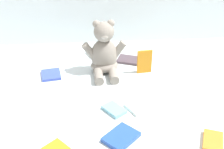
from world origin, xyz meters
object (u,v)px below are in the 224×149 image
at_px(book_case_3, 51,75).
at_px(book_case_6, 213,142).
at_px(book_case_0, 144,62).
at_px(teddy_bear, 104,54).
at_px(book_case_4, 96,53).
at_px(book_case_8, 121,137).
at_px(book_case_5, 140,106).
at_px(book_case_1, 114,110).
at_px(book_case_7, 129,60).

xyz_separation_m(book_case_3, book_case_6, (0.66, -0.54, 0.00)).
relative_size(book_case_0, book_case_3, 1.17).
relative_size(teddy_bear, book_case_4, 3.10).
distance_m(teddy_bear, book_case_8, 0.53).
distance_m(book_case_0, book_case_6, 0.57).
distance_m(book_case_5, book_case_8, 0.22).
bearing_deg(book_case_1, teddy_bear, -122.33).
relative_size(teddy_bear, book_case_0, 2.22).
bearing_deg(book_case_5, book_case_1, 70.77).
relative_size(book_case_0, book_case_1, 1.28).
height_order(book_case_0, book_case_7, book_case_0).
bearing_deg(book_case_3, book_case_1, -55.90).
height_order(book_case_0, book_case_5, book_case_0).
bearing_deg(book_case_3, teddy_bear, -3.90).
bearing_deg(book_case_6, teddy_bear, -34.72).
relative_size(book_case_0, book_case_6, 1.14).
height_order(teddy_bear, book_case_7, teddy_bear).
relative_size(book_case_3, book_case_7, 0.90).
bearing_deg(book_case_8, book_case_3, -12.01).
relative_size(book_case_0, book_case_8, 0.99).
bearing_deg(teddy_bear, book_case_0, -9.62).
height_order(book_case_4, book_case_8, same).
bearing_deg(book_case_0, book_case_6, -78.97).
bearing_deg(book_case_7, book_case_3, -52.69).
height_order(book_case_4, book_case_7, book_case_4).
relative_size(book_case_6, book_case_7, 0.93).
height_order(book_case_6, book_case_8, same).
bearing_deg(book_case_0, book_case_5, -109.01).
distance_m(teddy_bear, book_case_7, 0.20).
relative_size(teddy_bear, book_case_5, 2.43).
bearing_deg(book_case_0, book_case_4, 131.51).
bearing_deg(book_case_6, book_case_5, -24.18).
bearing_deg(book_case_5, book_case_8, 123.14).
bearing_deg(book_case_6, book_case_7, -48.88).
relative_size(book_case_3, book_case_5, 0.93).
bearing_deg(book_case_4, book_case_0, -155.05).
xyz_separation_m(book_case_0, book_case_3, (-0.48, 0.00, -0.06)).
bearing_deg(book_case_1, book_case_0, -156.11).
height_order(teddy_bear, book_case_3, teddy_bear).
relative_size(book_case_3, book_case_8, 0.84).
relative_size(book_case_5, book_case_7, 0.96).
xyz_separation_m(book_case_4, book_case_7, (0.18, -0.09, -0.00)).
bearing_deg(book_case_8, book_case_1, -39.98).
bearing_deg(teddy_bear, book_case_3, -176.85).
distance_m(book_case_0, book_case_7, 0.15).
bearing_deg(book_case_8, book_case_6, -143.00).
height_order(book_case_1, book_case_3, book_case_1).
bearing_deg(book_case_7, book_case_6, 39.80).
distance_m(teddy_bear, book_case_1, 0.36).
height_order(book_case_0, book_case_4, book_case_0).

